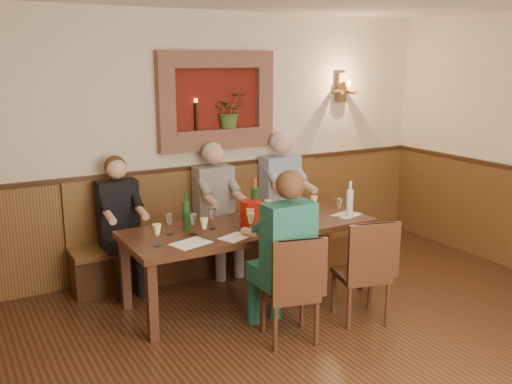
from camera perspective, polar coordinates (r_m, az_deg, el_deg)
room_shell at (r=3.73m, az=13.27°, el=6.60°), size 6.04×6.04×2.82m
wainscoting at (r=4.08m, az=12.30°, el=-11.85°), size 6.02×6.02×1.15m
wall_niche at (r=6.32m, az=-3.61°, el=8.72°), size 1.36×0.30×1.06m
wall_sconce at (r=7.18m, az=8.60°, el=10.23°), size 0.25×0.20×0.35m
dining_table at (r=5.46m, az=-0.65°, el=-4.05°), size 2.40×0.90×0.75m
bench at (r=6.37m, az=-4.77°, el=-4.84°), size 3.00×0.45×1.11m
chair_near_left at (r=4.82m, az=3.43°, el=-11.70°), size 0.50×0.50×0.93m
chair_near_right at (r=5.23m, az=10.48°, el=-9.74°), size 0.52×0.52×0.95m
person_bench_left at (r=5.88m, az=-13.28°, el=-4.32°), size 0.39×0.48×1.37m
person_bench_mid at (r=6.23m, az=-3.85°, el=-2.72°), size 0.42×0.52×1.43m
person_bench_right at (r=6.62m, az=2.83°, el=-1.51°), size 0.45×0.55×1.48m
person_chair_front at (r=4.80m, az=2.62°, el=-7.54°), size 0.43×0.52×1.44m
spittoon_bucket at (r=5.40m, az=-0.48°, el=-2.10°), size 0.24×0.24×0.24m
wine_bottle_green_a at (r=5.47m, az=-0.10°, el=-1.25°), size 0.10×0.10×0.43m
wine_bottle_green_b at (r=5.26m, az=-7.00°, el=-2.32°), size 0.08×0.08×0.36m
water_bottle at (r=5.74m, az=9.36°, el=-1.06°), size 0.09×0.09×0.37m
tasting_sheet_a at (r=4.94m, az=-6.54°, el=-5.11°), size 0.37×0.31×0.00m
tasting_sheet_b at (r=5.42m, az=1.82°, el=-3.37°), size 0.35×0.30×0.00m
tasting_sheet_c at (r=5.86m, az=9.04°, el=-2.26°), size 0.33×0.27×0.00m
tasting_sheet_d at (r=5.07m, az=-2.09°, el=-4.53°), size 0.33×0.28×0.00m
wine_glass_0 at (r=4.88m, az=-9.85°, el=-4.27°), size 0.08×0.08×0.19m
wine_glass_1 at (r=5.18m, az=-8.61°, el=-3.22°), size 0.08×0.08×0.19m
wine_glass_2 at (r=5.01m, az=-5.19°, el=-3.67°), size 0.08×0.08×0.19m
wine_glass_3 at (r=5.31m, az=-4.39°, el=-2.69°), size 0.08×0.08×0.19m
wine_glass_4 at (r=5.29m, az=-0.60°, el=-2.71°), size 0.08×0.08×0.19m
wine_glass_5 at (r=5.62m, az=1.22°, el=-1.77°), size 0.08×0.08×0.19m
wine_glass_6 at (r=5.43m, az=4.65°, el=-2.32°), size 0.08×0.08×0.19m
wine_glass_7 at (r=5.80m, az=5.80°, el=-1.35°), size 0.08×0.08×0.19m
wine_glass_8 at (r=5.73m, az=8.28°, el=-1.60°), size 0.08×0.08×0.19m
wine_glass_9 at (r=5.15m, az=-0.53°, el=-3.15°), size 0.08×0.08×0.19m
wine_glass_10 at (r=5.15m, az=-6.28°, el=-3.24°), size 0.08×0.08×0.19m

